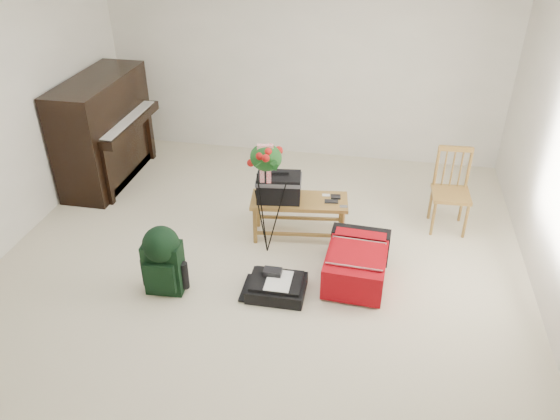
% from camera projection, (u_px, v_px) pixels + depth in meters
% --- Properties ---
extents(floor, '(5.00, 5.50, 0.01)m').
position_uv_depth(floor, '(255.00, 277.00, 5.07)').
color(floor, beige).
rests_on(floor, ground).
extents(wall_back, '(5.00, 0.04, 2.50)m').
position_uv_depth(wall_back, '(304.00, 60.00, 6.72)').
color(wall_back, silver).
rests_on(wall_back, floor).
extents(piano, '(0.71, 1.50, 1.25)m').
position_uv_depth(piano, '(105.00, 132.00, 6.45)').
color(piano, black).
rests_on(piano, floor).
extents(bench, '(1.00, 0.50, 0.74)m').
position_uv_depth(bench, '(285.00, 190.00, 5.40)').
color(bench, olive).
rests_on(bench, floor).
extents(dining_chair, '(0.39, 0.39, 0.87)m').
position_uv_depth(dining_chair, '(451.00, 191.00, 5.59)').
color(dining_chair, olive).
rests_on(dining_chair, floor).
extents(red_suitcase, '(0.56, 0.81, 0.34)m').
position_uv_depth(red_suitcase, '(357.00, 259.00, 5.00)').
color(red_suitcase, '#AE0711').
rests_on(red_suitcase, floor).
extents(black_duffel, '(0.50, 0.41, 0.21)m').
position_uv_depth(black_duffel, '(277.00, 286.00, 4.83)').
color(black_duffel, black).
rests_on(black_duffel, floor).
extents(green_backpack, '(0.34, 0.32, 0.65)m').
position_uv_depth(green_backpack, '(162.00, 257.00, 4.72)').
color(green_backpack, black).
rests_on(green_backpack, floor).
extents(flower_stand, '(0.43, 0.43, 1.19)m').
position_uv_depth(flower_stand, '(267.00, 200.00, 5.12)').
color(flower_stand, black).
rests_on(flower_stand, floor).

